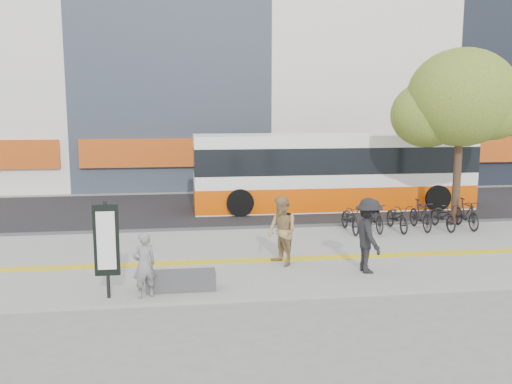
{
  "coord_description": "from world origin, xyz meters",
  "views": [
    {
      "loc": [
        -2.5,
        -13.49,
        4.33
      ],
      "look_at": [
        -0.41,
        2.0,
        1.84
      ],
      "focal_mm": 38.3,
      "sensor_mm": 36.0,
      "label": 1
    }
  ],
  "objects": [
    {
      "name": "signboard",
      "position": [
        -4.2,
        -1.51,
        1.37
      ],
      "size": [
        0.55,
        0.1,
        2.2
      ],
      "color": "black",
      "rests_on": "sidewalk"
    },
    {
      "name": "bus",
      "position": [
        3.73,
        8.5,
        1.51
      ],
      "size": [
        11.6,
        2.75,
        3.09
      ],
      "color": "white",
      "rests_on": "street"
    },
    {
      "name": "street_tree",
      "position": [
        7.18,
        4.82,
        4.51
      ],
      "size": [
        4.4,
        3.8,
        6.31
      ],
      "color": "#321F16",
      "rests_on": "sidewalk"
    },
    {
      "name": "curb",
      "position": [
        0.0,
        5.0,
        0.07
      ],
      "size": [
        40.0,
        0.25,
        0.14
      ],
      "primitive_type": "cube",
      "color": "#3E3E41",
      "rests_on": "ground"
    },
    {
      "name": "sidewalk",
      "position": [
        0.0,
        1.5,
        0.04
      ],
      "size": [
        40.0,
        7.0,
        0.08
      ],
      "primitive_type": "cube",
      "color": "gray",
      "rests_on": "ground"
    },
    {
      "name": "pedestrian_dark",
      "position": [
        2.16,
        -0.42,
        1.04
      ],
      "size": [
        0.74,
        1.26,
        1.93
      ],
      "primitive_type": "imported",
      "rotation": [
        0.0,
        0.0,
        1.59
      ],
      "color": "black",
      "rests_on": "sidewalk"
    },
    {
      "name": "bench",
      "position": [
        -2.6,
        -1.2,
        0.3
      ],
      "size": [
        1.6,
        0.45,
        0.45
      ],
      "primitive_type": "cube",
      "color": "#3E3E41",
      "rests_on": "sidewalk"
    },
    {
      "name": "seated_woman",
      "position": [
        -3.4,
        -1.56,
        0.83
      ],
      "size": [
        0.64,
        0.55,
        1.49
      ],
      "primitive_type": "imported",
      "rotation": [
        0.0,
        0.0,
        3.57
      ],
      "color": "black",
      "rests_on": "sidewalk"
    },
    {
      "name": "ground",
      "position": [
        0.0,
        0.0,
        0.0
      ],
      "size": [
        120.0,
        120.0,
        0.0
      ],
      "primitive_type": "plane",
      "color": "slate",
      "rests_on": "ground"
    },
    {
      "name": "pedestrian_tan",
      "position": [
        0.09,
        0.5,
        1.01
      ],
      "size": [
        1.0,
        1.11,
        1.85
      ],
      "primitive_type": "imported",
      "rotation": [
        0.0,
        0.0,
        -1.16
      ],
      "color": "#9B7C4D",
      "rests_on": "sidewalk"
    },
    {
      "name": "bicycle_row",
      "position": [
        5.13,
        4.0,
        0.57
      ],
      "size": [
        4.73,
        1.78,
        1.04
      ],
      "color": "black",
      "rests_on": "sidewalk"
    },
    {
      "name": "street",
      "position": [
        0.0,
        9.0,
        0.03
      ],
      "size": [
        40.0,
        8.0,
        0.06
      ],
      "primitive_type": "cube",
      "color": "black",
      "rests_on": "ground"
    },
    {
      "name": "tactile_strip",
      "position": [
        0.0,
        1.0,
        0.09
      ],
      "size": [
        40.0,
        0.45,
        0.01
      ],
      "primitive_type": "cube",
      "color": "yellow",
      "rests_on": "sidewalk"
    }
  ]
}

